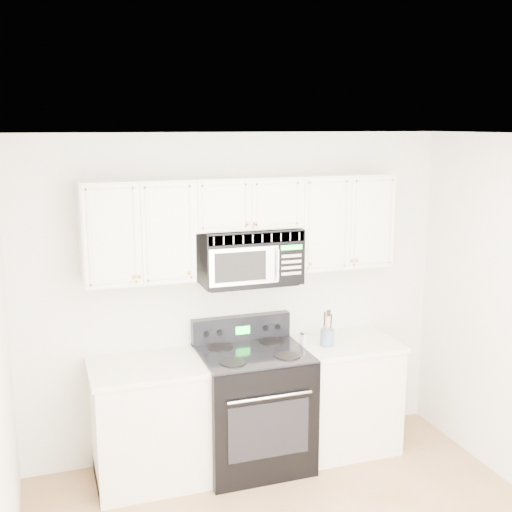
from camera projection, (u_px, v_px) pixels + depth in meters
name	position (u px, v px, depth m)	size (l,w,h in m)	color
room	(331.00, 373.00, 3.57)	(3.51, 3.51, 2.61)	#A47C5D
base_cabinet_left	(150.00, 426.00, 4.83)	(0.86, 0.65, 0.92)	beige
base_cabinet_right	(341.00, 398.00, 5.33)	(0.86, 0.65, 0.92)	beige
range	(253.00, 406.00, 5.04)	(0.82, 0.74, 1.14)	black
upper_cabinets	(244.00, 221.00, 4.91)	(2.44, 0.37, 0.75)	beige
microwave	(250.00, 256.00, 4.95)	(0.77, 0.43, 0.42)	black
utensil_crock	(327.00, 337.00, 5.12)	(0.11, 0.11, 0.29)	slate
shaker_salt	(304.00, 339.00, 5.14)	(0.04, 0.04, 0.11)	#B7BAC7
shaker_pepper	(303.00, 338.00, 5.15)	(0.04, 0.04, 0.10)	#B7BAC7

